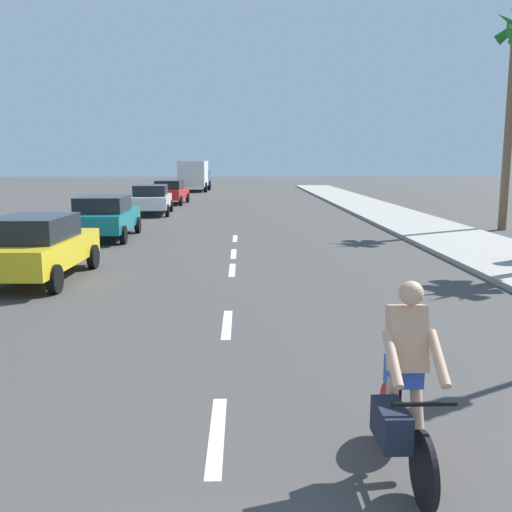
{
  "coord_description": "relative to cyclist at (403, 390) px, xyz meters",
  "views": [
    {
      "loc": [
        0.28,
        -1.35,
        2.87
      ],
      "look_at": [
        0.53,
        9.14,
        1.1
      ],
      "focal_mm": 39.97,
      "sensor_mm": 36.0,
      "label": 1
    }
  ],
  "objects": [
    {
      "name": "parked_car_white",
      "position": [
        -6.32,
        25.84,
        0.01
      ],
      "size": [
        2.27,
        4.57,
        1.57
      ],
      "rotation": [
        0.0,
        0.0,
        0.06
      ],
      "color": "white",
      "rests_on": "ground"
    },
    {
      "name": "lane_stripe_1",
      "position": [
        -1.72,
        0.83,
        -0.83
      ],
      "size": [
        0.16,
        1.8,
        0.01
      ],
      "primitive_type": "cube",
      "color": "white",
      "rests_on": "ground"
    },
    {
      "name": "lane_stripe_2",
      "position": [
        -1.72,
        4.94,
        -0.83
      ],
      "size": [
        0.16,
        1.8,
        0.01
      ],
      "primitive_type": "cube",
      "color": "white",
      "rests_on": "ground"
    },
    {
      "name": "ground_plane",
      "position": [
        -1.72,
        16.55,
        -0.83
      ],
      "size": [
        160.0,
        160.0,
        0.0
      ],
      "primitive_type": "plane",
      "color": "#423F3D"
    },
    {
      "name": "lane_stripe_5",
      "position": [
        -1.72,
        16.13,
        -0.83
      ],
      "size": [
        0.16,
        1.8,
        0.01
      ],
      "primitive_type": "cube",
      "color": "white",
      "rests_on": "ground"
    },
    {
      "name": "cyclist",
      "position": [
        0.0,
        0.0,
        0.0
      ],
      "size": [
        0.62,
        1.71,
        1.82
      ],
      "rotation": [
        0.0,
        0.0,
        3.15
      ],
      "color": "black",
      "rests_on": "ground"
    },
    {
      "name": "delivery_truck",
      "position": [
        -5.93,
        48.88,
        0.67
      ],
      "size": [
        2.81,
        6.3,
        2.8
      ],
      "rotation": [
        0.0,
        0.0,
        -0.03
      ],
      "color": "#23478C",
      "rests_on": "ground"
    },
    {
      "name": "lane_stripe_4",
      "position": [
        -1.72,
        12.61,
        -0.83
      ],
      "size": [
        0.16,
        1.8,
        0.01
      ],
      "primitive_type": "cube",
      "color": "white",
      "rests_on": "ground"
    },
    {
      "name": "lane_stripe_3",
      "position": [
        -1.72,
        9.99,
        -0.83
      ],
      "size": [
        0.16,
        1.8,
        0.01
      ],
      "primitive_type": "cube",
      "color": "white",
      "rests_on": "ground"
    },
    {
      "name": "parked_car_red",
      "position": [
        -6.2,
        33.05,
        0.01
      ],
      "size": [
        2.19,
        4.43,
        1.57
      ],
      "rotation": [
        0.0,
        0.0,
        -0.05
      ],
      "color": "red",
      "rests_on": "ground"
    },
    {
      "name": "sidewalk_strip",
      "position": [
        6.26,
        18.55,
        -0.76
      ],
      "size": [
        3.6,
        80.0,
        0.14
      ],
      "primitive_type": "cube",
      "color": "#9E998E",
      "rests_on": "ground"
    },
    {
      "name": "parked_car_yellow",
      "position": [
        -6.39,
        8.82,
        0.01
      ],
      "size": [
        2.07,
        4.34,
        1.57
      ],
      "rotation": [
        0.0,
        0.0,
        -0.03
      ],
      "color": "gold",
      "rests_on": "ground"
    },
    {
      "name": "parked_car_teal",
      "position": [
        -6.53,
        16.27,
        0.01
      ],
      "size": [
        2.13,
        4.52,
        1.57
      ],
      "rotation": [
        0.0,
        0.0,
        0.02
      ],
      "color": "#14727A",
      "rests_on": "ground"
    }
  ]
}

